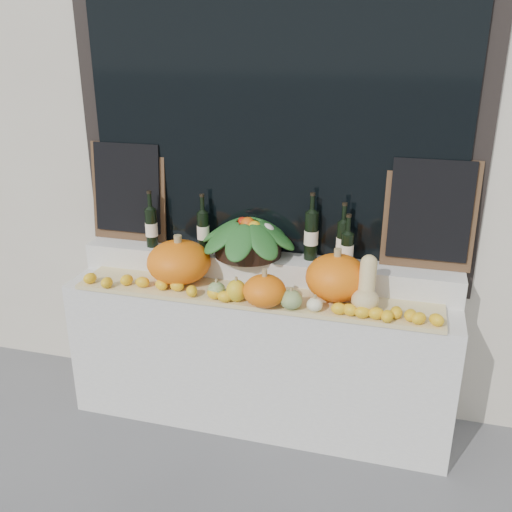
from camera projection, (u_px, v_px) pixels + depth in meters
The scene contains 18 objects.
storefront_facade at pixel (290, 41), 3.51m from camera, with size 7.00×0.94×4.50m.
display_sill at pixel (259, 354), 3.52m from camera, with size 2.30×0.55×0.88m, color silver.
rear_tier at pixel (266, 267), 3.47m from camera, with size 2.30×0.25×0.16m, color silver.
straw_bedding at pixel (254, 296), 3.25m from camera, with size 2.10×0.32×0.03m, color tan.
pumpkin_left at pixel (179, 262), 3.37m from camera, with size 0.38×0.38×0.25m, color orange.
pumpkin_right at pixel (336, 277), 3.14m from camera, with size 0.34×0.34×0.26m, color orange.
pumpkin_center at pixel (265, 291), 3.08m from camera, with size 0.23×0.23×0.18m, color orange.
butternut_squash at pixel (366, 289), 3.02m from camera, with size 0.15×0.21×0.29m.
decorative_gourds at pixel (261, 296), 3.11m from camera, with size 0.66×0.14×0.15m.
lemon_heap at pixel (248, 297), 3.13m from camera, with size 2.20×0.16×0.06m, color yellow, non-canonical shape.
produce_bowl at pixel (248, 236), 3.41m from camera, with size 0.62×0.62×0.25m.
wine_bottle_far_left at pixel (151, 227), 3.54m from camera, with size 0.08×0.08×0.36m.
wine_bottle_near_left at pixel (203, 230), 3.50m from camera, with size 0.08×0.08×0.35m.
wine_bottle_tall at pixel (311, 235), 3.33m from camera, with size 0.08×0.08×0.40m.
wine_bottle_near_right at pixel (343, 242), 3.28m from camera, with size 0.08×0.08×0.36m.
wine_bottle_far_right at pixel (347, 249), 3.25m from camera, with size 0.08×0.08×0.31m.
chalkboard_left at pixel (128, 190), 3.60m from camera, with size 0.50×0.09×0.62m.
chalkboard_right at pixel (430, 213), 3.15m from camera, with size 0.50×0.09×0.62m.
Camera 1 is at (0.79, -1.43, 2.29)m, focal length 40.00 mm.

